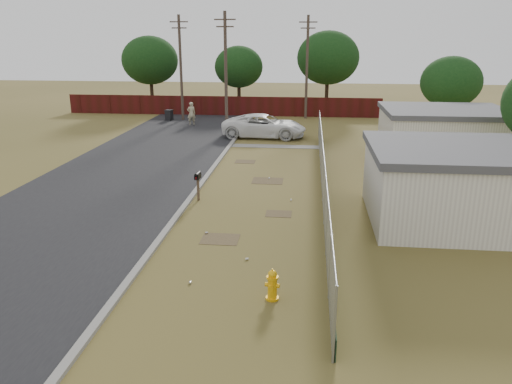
# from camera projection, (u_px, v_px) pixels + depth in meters

# --- Properties ---
(ground) EXTENTS (120.00, 120.00, 0.00)m
(ground) POSITION_uv_depth(u_px,v_px,m) (256.00, 198.00, 23.30)
(ground) COLOR brown
(ground) RESTS_ON ground
(street) EXTENTS (15.10, 60.00, 0.12)m
(street) POSITION_uv_depth(u_px,v_px,m) (164.00, 155.00, 31.62)
(street) COLOR black
(street) RESTS_ON ground
(chainlink_fence) EXTENTS (0.10, 27.06, 2.02)m
(chainlink_fence) POSITION_uv_depth(u_px,v_px,m) (323.00, 178.00, 23.71)
(chainlink_fence) COLOR gray
(chainlink_fence) RESTS_ON ground
(privacy_fence) EXTENTS (30.00, 0.12, 1.80)m
(privacy_fence) POSITION_uv_depth(u_px,v_px,m) (221.00, 106.00, 47.35)
(privacy_fence) COLOR #410F0E
(privacy_fence) RESTS_ON ground
(utility_poles) EXTENTS (12.60, 8.24, 9.00)m
(utility_poles) POSITION_uv_depth(u_px,v_px,m) (239.00, 68.00, 41.87)
(utility_poles) COLOR brown
(utility_poles) RESTS_ON ground
(houses) EXTENTS (9.30, 17.24, 3.10)m
(houses) POSITION_uv_depth(u_px,v_px,m) (456.00, 156.00, 24.81)
(houses) COLOR white
(houses) RESTS_ON ground
(horizon_trees) EXTENTS (33.32, 31.94, 7.78)m
(horizon_trees) POSITION_uv_depth(u_px,v_px,m) (294.00, 67.00, 44.17)
(horizon_trees) COLOR #2E2015
(horizon_trees) RESTS_ON ground
(fire_hydrant) EXTENTS (0.44, 0.46, 0.96)m
(fire_hydrant) POSITION_uv_depth(u_px,v_px,m) (272.00, 285.00, 14.26)
(fire_hydrant) COLOR #F1AE0C
(fire_hydrant) RESTS_ON ground
(mailbox) EXTENTS (0.22, 0.58, 1.34)m
(mailbox) POSITION_uv_depth(u_px,v_px,m) (198.00, 178.00, 22.71)
(mailbox) COLOR brown
(mailbox) RESTS_ON ground
(pickup_truck) EXTENTS (6.32, 3.18, 1.71)m
(pickup_truck) POSITION_uv_depth(u_px,v_px,m) (264.00, 126.00, 37.08)
(pickup_truck) COLOR white
(pickup_truck) RESTS_ON ground
(pedestrian) EXTENTS (0.83, 0.70, 1.95)m
(pedestrian) POSITION_uv_depth(u_px,v_px,m) (191.00, 113.00, 42.18)
(pedestrian) COLOR tan
(pedestrian) RESTS_ON ground
(trash_bin) EXTENTS (0.72, 0.79, 0.94)m
(trash_bin) POSITION_uv_depth(u_px,v_px,m) (169.00, 115.00, 44.63)
(trash_bin) COLOR black
(trash_bin) RESTS_ON ground
(scattered_litter) EXTENTS (3.17, 12.11, 0.07)m
(scattered_litter) POSITION_uv_depth(u_px,v_px,m) (247.00, 223.00, 20.16)
(scattered_litter) COLOR silver
(scattered_litter) RESTS_ON ground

